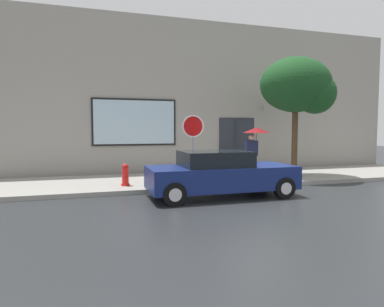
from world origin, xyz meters
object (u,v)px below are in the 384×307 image
parked_car (220,174)px  street_tree (300,87)px  pedestrian_with_umbrella (255,137)px  fire_hydrant (125,175)px  stop_sign (193,136)px

parked_car → street_tree: street_tree is taller
pedestrian_with_umbrella → fire_hydrant: bearing=-172.9°
fire_hydrant → stop_sign: stop_sign is taller
street_tree → stop_sign: (-4.74, -0.87, -1.91)m
pedestrian_with_umbrella → street_tree: 2.69m
parked_car → fire_hydrant: bearing=143.1°
pedestrian_with_umbrella → street_tree: bearing=-10.1°
pedestrian_with_umbrella → street_tree: (1.79, -0.32, 1.99)m
parked_car → pedestrian_with_umbrella: pedestrian_with_umbrella is taller
fire_hydrant → stop_sign: 2.64m
fire_hydrant → street_tree: size_ratio=0.16×
parked_car → fire_hydrant: 3.30m
parked_car → pedestrian_with_umbrella: (2.53, 2.63, 1.06)m
fire_hydrant → stop_sign: size_ratio=0.31×
stop_sign → street_tree: bearing=10.4°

